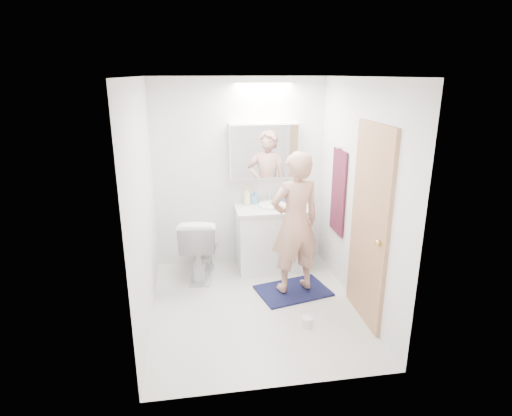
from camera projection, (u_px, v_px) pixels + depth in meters
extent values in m
plane|color=silver|center=(255.00, 306.00, 4.58)|extent=(2.50, 2.50, 0.00)
plane|color=white|center=(255.00, 77.00, 3.84)|extent=(2.50, 2.50, 0.00)
plane|color=white|center=(240.00, 174.00, 5.39)|extent=(2.50, 0.00, 2.50)
plane|color=white|center=(282.00, 251.00, 3.04)|extent=(2.50, 0.00, 2.50)
plane|color=white|center=(143.00, 207.00, 4.05)|extent=(0.00, 2.50, 2.50)
plane|color=white|center=(359.00, 197.00, 4.38)|extent=(0.00, 2.50, 2.50)
cube|color=white|center=(273.00, 239.00, 5.42)|extent=(0.90, 0.55, 0.78)
cube|color=silver|center=(273.00, 208.00, 5.30)|extent=(0.95, 0.58, 0.04)
cylinder|color=white|center=(272.00, 205.00, 5.32)|extent=(0.36, 0.36, 0.03)
cylinder|color=silver|center=(270.00, 196.00, 5.48)|extent=(0.02, 0.02, 0.16)
cube|color=white|center=(264.00, 151.00, 5.27)|extent=(0.88, 0.14, 0.70)
cube|color=silver|center=(265.00, 152.00, 5.20)|extent=(0.84, 0.01, 0.66)
imported|color=white|center=(200.00, 246.00, 5.17)|extent=(0.55, 0.84, 0.80)
cube|color=#131238|center=(293.00, 291.00, 4.89)|extent=(0.90, 0.72, 0.02)
imported|color=tan|center=(295.00, 223.00, 4.63)|extent=(0.66, 0.51, 1.61)
cube|color=tan|center=(369.00, 226.00, 4.11)|extent=(0.04, 0.80, 2.00)
sphere|color=gold|center=(378.00, 243.00, 3.83)|extent=(0.06, 0.06, 0.06)
cube|color=#131034|center=(338.00, 192.00, 4.92)|extent=(0.02, 0.42, 1.00)
cylinder|color=silver|center=(340.00, 148.00, 4.76)|extent=(0.07, 0.02, 0.02)
imported|color=#F1EA9C|center=(247.00, 196.00, 5.35)|extent=(0.12, 0.12, 0.23)
imported|color=#62A4D3|center=(255.00, 197.00, 5.41)|extent=(0.11, 0.11, 0.17)
imported|color=#466FD3|center=(285.00, 199.00, 5.46)|extent=(0.12, 0.12, 0.09)
cylinder|color=white|center=(307.00, 322.00, 4.20)|extent=(0.11, 0.11, 0.10)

